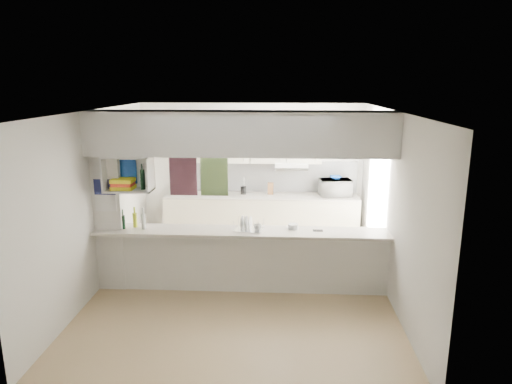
# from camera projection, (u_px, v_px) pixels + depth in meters

# --- Properties ---
(floor) EXTENTS (4.80, 4.80, 0.00)m
(floor) POSITION_uv_depth(u_px,v_px,m) (241.00, 290.00, 6.71)
(floor) COLOR tan
(floor) RESTS_ON ground
(ceiling) EXTENTS (4.80, 4.80, 0.00)m
(ceiling) POSITION_uv_depth(u_px,v_px,m) (240.00, 111.00, 6.10)
(ceiling) COLOR white
(ceiling) RESTS_ON wall_back
(wall_back) EXTENTS (4.20, 0.00, 4.20)m
(wall_back) POSITION_uv_depth(u_px,v_px,m) (252.00, 172.00, 8.74)
(wall_back) COLOR silver
(wall_back) RESTS_ON floor
(wall_left) EXTENTS (0.00, 4.80, 4.80)m
(wall_left) POSITION_uv_depth(u_px,v_px,m) (95.00, 202.00, 6.52)
(wall_left) COLOR silver
(wall_left) RESTS_ON floor
(wall_right) EXTENTS (0.00, 4.80, 4.80)m
(wall_right) POSITION_uv_depth(u_px,v_px,m) (392.00, 207.00, 6.29)
(wall_right) COLOR silver
(wall_right) RESTS_ON floor
(servery_partition) EXTENTS (4.20, 0.50, 2.60)m
(servery_partition) POSITION_uv_depth(u_px,v_px,m) (228.00, 179.00, 6.33)
(servery_partition) COLOR silver
(servery_partition) RESTS_ON floor
(cubby_shelf) EXTENTS (0.65, 0.35, 0.50)m
(cubby_shelf) POSITION_uv_depth(u_px,v_px,m) (128.00, 176.00, 6.34)
(cubby_shelf) COLOR white
(cubby_shelf) RESTS_ON bulkhead
(kitchen_run) EXTENTS (3.60, 0.63, 2.24)m
(kitchen_run) POSITION_uv_depth(u_px,v_px,m) (259.00, 199.00, 8.58)
(kitchen_run) COLOR beige
(kitchen_run) RESTS_ON floor
(microwave) EXTENTS (0.61, 0.45, 0.31)m
(microwave) POSITION_uv_depth(u_px,v_px,m) (335.00, 188.00, 8.43)
(microwave) COLOR white
(microwave) RESTS_ON bench_top
(bowl) EXTENTS (0.22, 0.22, 0.05)m
(bowl) POSITION_uv_depth(u_px,v_px,m) (336.00, 178.00, 8.42)
(bowl) COLOR navy
(bowl) RESTS_ON microwave
(dish_rack) EXTENTS (0.44, 0.36, 0.21)m
(dish_rack) POSITION_uv_depth(u_px,v_px,m) (249.00, 224.00, 6.49)
(dish_rack) COLOR silver
(dish_rack) RESTS_ON breakfast_bar
(cup) EXTENTS (0.13, 0.13, 0.09)m
(cup) POSITION_uv_depth(u_px,v_px,m) (258.00, 227.00, 6.44)
(cup) COLOR white
(cup) RESTS_ON dish_rack
(wine_bottles) EXTENTS (0.36, 0.14, 0.32)m
(wine_bottles) POSITION_uv_depth(u_px,v_px,m) (134.00, 221.00, 6.56)
(wine_bottles) COLOR black
(wine_bottles) RESTS_ON breakfast_bar
(plastic_tubs) EXTENTS (0.49, 0.18, 0.07)m
(plastic_tubs) POSITION_uv_depth(u_px,v_px,m) (295.00, 227.00, 6.55)
(plastic_tubs) COLOR silver
(plastic_tubs) RESTS_ON breakfast_bar
(utensil_jar) EXTENTS (0.11, 0.11, 0.15)m
(utensil_jar) POSITION_uv_depth(u_px,v_px,m) (243.00, 190.00, 8.57)
(utensil_jar) COLOR black
(utensil_jar) RESTS_ON bench_top
(knife_block) EXTENTS (0.11, 0.09, 0.22)m
(knife_block) POSITION_uv_depth(u_px,v_px,m) (271.00, 188.00, 8.57)
(knife_block) COLOR brown
(knife_block) RESTS_ON bench_top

